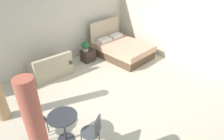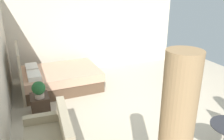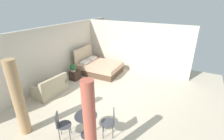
{
  "view_description": "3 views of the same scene",
  "coord_description": "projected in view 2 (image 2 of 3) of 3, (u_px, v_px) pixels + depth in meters",
  "views": [
    {
      "loc": [
        -3.47,
        -3.46,
        3.61
      ],
      "look_at": [
        0.02,
        0.19,
        0.65
      ],
      "focal_mm": 31.63,
      "sensor_mm": 36.0,
      "label": 1
    },
    {
      "loc": [
        -4.26,
        2.33,
        2.78
      ],
      "look_at": [
        0.42,
        0.48,
        0.91
      ],
      "focal_mm": 36.56,
      "sensor_mm": 36.0,
      "label": 2
    },
    {
      "loc": [
        -5.02,
        -2.92,
        3.66
      ],
      "look_at": [
        0.48,
        0.01,
        0.98
      ],
      "focal_mm": 26.27,
      "sensor_mm": 36.0,
      "label": 3
    }
  ],
  "objects": [
    {
      "name": "bed",
      "position": [
        58.0,
        78.0,
        6.47
      ],
      "size": [
        1.65,
        2.17,
        1.31
      ],
      "color": "brown",
      "rests_on": "ground"
    },
    {
      "name": "potted_plant",
      "position": [
        39.0,
        89.0,
        4.96
      ],
      "size": [
        0.29,
        0.29,
        0.38
      ],
      "color": "tan",
      "rests_on": "nightstand"
    },
    {
      "name": "wall_right",
      "position": [
        96.0,
        31.0,
        7.74
      ],
      "size": [
        0.12,
        5.74,
        2.63
      ],
      "primitive_type": "cube",
      "color": "beige",
      "rests_on": "ground"
    },
    {
      "name": "nightstand",
      "position": [
        40.0,
        105.0,
        5.2
      ],
      "size": [
        0.49,
        0.4,
        0.45
      ],
      "color": "#38281E",
      "rests_on": "ground"
    },
    {
      "name": "ground_plane",
      "position": [
        137.0,
        109.0,
        5.49
      ],
      "size": [
        9.23,
        8.74,
        0.02
      ],
      "primitive_type": "cube",
      "color": "beige"
    }
  ]
}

